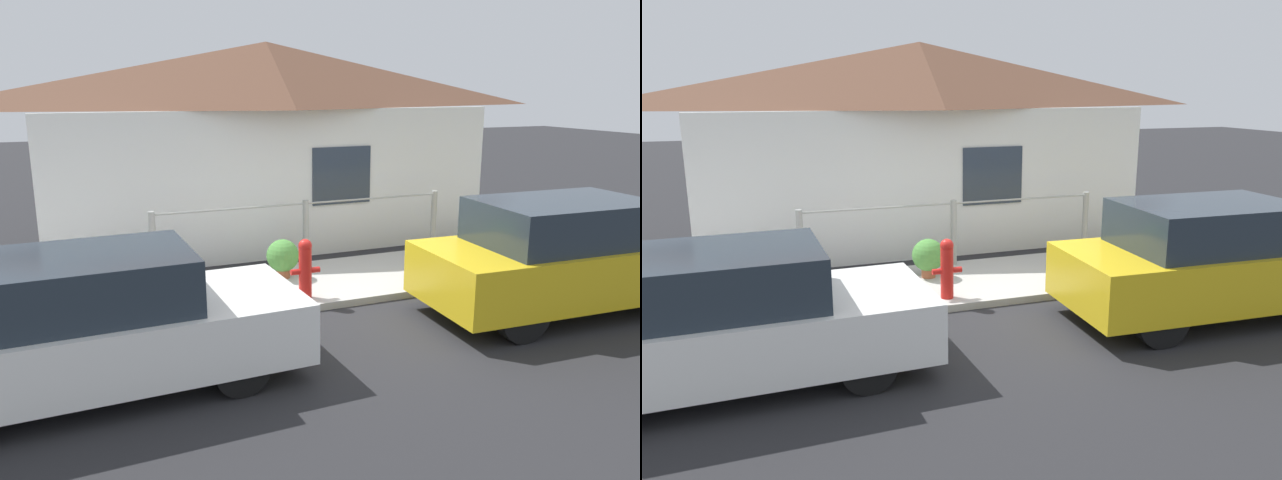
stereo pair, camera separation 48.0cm
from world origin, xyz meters
TOP-DOWN VIEW (x-y plane):
  - ground_plane at (0.00, 0.00)m, footprint 60.00×60.00m
  - sidewalk at (0.00, 1.00)m, footprint 24.00×2.00m
  - house at (0.00, 3.64)m, footprint 8.29×2.23m
  - fence at (0.00, 1.85)m, footprint 4.90×0.10m
  - car_left at (-3.45, -1.19)m, footprint 4.19×1.74m
  - car_right at (2.51, -1.19)m, footprint 4.06×1.79m
  - fire_hydrant at (-0.61, 0.31)m, footprint 0.41×0.19m
  - potted_plant_near_hydrant at (-0.59, 1.30)m, footprint 0.49×0.49m

SIDE VIEW (x-z plane):
  - ground_plane at x=0.00m, z-range 0.00..0.00m
  - sidewalk at x=0.00m, z-range 0.00..0.10m
  - potted_plant_near_hydrant at x=-0.59m, z-range 0.14..0.73m
  - fire_hydrant at x=-0.61m, z-range 0.12..0.95m
  - car_left at x=-3.45m, z-range -0.01..1.38m
  - fence at x=0.00m, z-range 0.16..1.21m
  - car_right at x=2.51m, z-range 0.00..1.50m
  - house at x=0.00m, z-range 1.08..4.76m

